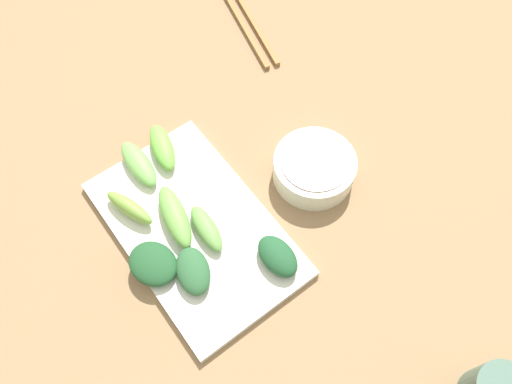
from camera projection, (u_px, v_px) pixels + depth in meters
The scene contains 12 objects.
tabletop at pixel (249, 210), 0.73m from camera, with size 2.10×2.10×0.02m, color #91714E.
sauce_bowl at pixel (314, 167), 0.72m from camera, with size 0.12×0.12×0.04m.
serving_plate at pixel (196, 229), 0.70m from camera, with size 0.19×0.30×0.01m, color silver.
broccoli_stalk_0 at pixel (139, 164), 0.73m from camera, with size 0.03×0.09×0.02m, color #73B156.
broccoli_stalk_1 at pixel (175, 216), 0.69m from camera, with size 0.03×0.10×0.03m, color #6EAB4B.
broccoli_stalk_2 at pixel (129, 208), 0.69m from camera, with size 0.02×0.08×0.03m, color #7AA943.
broccoli_leafy_3 at pixel (193, 271), 0.65m from camera, with size 0.04×0.07×0.02m, color #2C5D35.
broccoli_stalk_4 at pixel (207, 229), 0.68m from camera, with size 0.03×0.08×0.02m, color #69A14C.
broccoli_leafy_5 at pixel (278, 256), 0.66m from camera, with size 0.04×0.06×0.03m, color #20522E.
broccoli_stalk_6 at pixel (162, 147), 0.74m from camera, with size 0.03×0.08×0.02m, color #6FBA45.
broccoli_leafy_7 at pixel (153, 263), 0.66m from camera, with size 0.06×0.07×0.02m, color #20502B.
chopsticks at pixel (246, 20), 0.89m from camera, with size 0.08×0.23×0.01m.
Camera 1 is at (0.18, 0.26, 0.66)m, focal length 36.01 mm.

